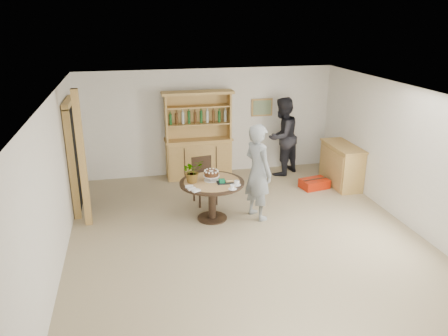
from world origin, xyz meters
TOP-DOWN VIEW (x-y plane):
  - ground at (0.00, 0.00)m, footprint 7.00×7.00m
  - room_shell at (0.00, 0.01)m, footprint 6.04×7.04m
  - doorway at (-2.93, 2.00)m, footprint 0.13×1.10m
  - pine_post at (-2.70, 1.20)m, footprint 0.12×0.12m
  - hutch at (-0.30, 3.24)m, footprint 1.62×0.54m
  - sideboard at (2.74, 2.00)m, footprint 0.54×1.26m
  - dining_table at (-0.43, 0.92)m, footprint 1.20×1.20m
  - dining_chair at (-0.45, 1.75)m, footprint 0.49×0.49m
  - birthday_cake at (-0.43, 0.97)m, footprint 0.30×0.30m
  - flower_vase at (-0.78, 0.97)m, footprint 0.47×0.44m
  - gift_tray at (-0.22, 0.80)m, footprint 0.30×0.20m
  - coffee_cup_a at (-0.03, 0.64)m, footprint 0.15×0.15m
  - coffee_cup_b at (-0.15, 0.47)m, footprint 0.15×0.15m
  - napkins at (-0.84, 0.61)m, footprint 0.24×0.33m
  - teen_boy at (0.42, 0.82)m, footprint 0.65×0.78m
  - adult_person at (1.67, 3.00)m, footprint 1.14×1.10m
  - red_suitcase at (2.09, 1.95)m, footprint 0.66×0.50m

SIDE VIEW (x-z plane):
  - ground at x=0.00m, z-range 0.00..0.00m
  - red_suitcase at x=2.09m, z-range 0.00..0.21m
  - sideboard at x=2.74m, z-range 0.00..0.94m
  - dining_chair at x=-0.45m, z-range 0.06..1.01m
  - dining_table at x=-0.43m, z-range 0.22..0.98m
  - hutch at x=-0.30m, z-range -0.33..1.71m
  - napkins at x=-0.84m, z-range 0.76..0.79m
  - gift_tray at x=-0.22m, z-range 0.75..0.83m
  - coffee_cup_b at x=-0.15m, z-range 0.75..0.84m
  - coffee_cup_a at x=-0.03m, z-range 0.76..0.84m
  - birthday_cake at x=-0.43m, z-range 0.78..0.98m
  - teen_boy at x=0.42m, z-range 0.00..1.83m
  - adult_person at x=1.67m, z-range 0.00..1.86m
  - flower_vase at x=-0.78m, z-range 0.76..1.18m
  - doorway at x=-2.93m, z-range 0.02..2.20m
  - pine_post at x=-2.70m, z-range 0.00..2.50m
  - room_shell at x=0.00m, z-range 0.48..3.00m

